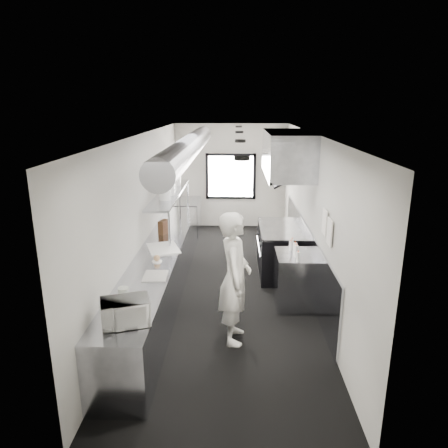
# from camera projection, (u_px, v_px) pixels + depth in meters

# --- Properties ---
(floor) EXTENTS (3.00, 8.00, 0.01)m
(floor) POSITION_uv_depth(u_px,v_px,m) (228.00, 286.00, 7.82)
(floor) COLOR black
(floor) RESTS_ON ground
(ceiling) EXTENTS (3.00, 8.00, 0.01)m
(ceiling) POSITION_uv_depth(u_px,v_px,m) (228.00, 134.00, 7.04)
(ceiling) COLOR silver
(ceiling) RESTS_ON wall_back
(wall_back) EXTENTS (3.00, 0.02, 2.80)m
(wall_back) POSITION_uv_depth(u_px,v_px,m) (231.00, 176.00, 11.27)
(wall_back) COLOR beige
(wall_back) RESTS_ON floor
(wall_front) EXTENTS (3.00, 0.02, 2.80)m
(wall_front) POSITION_uv_depth(u_px,v_px,m) (218.00, 331.00, 3.59)
(wall_front) COLOR beige
(wall_front) RESTS_ON floor
(wall_left) EXTENTS (0.02, 8.00, 2.80)m
(wall_left) POSITION_uv_depth(u_px,v_px,m) (145.00, 213.00, 7.47)
(wall_left) COLOR beige
(wall_left) RESTS_ON floor
(wall_right) EXTENTS (0.02, 8.00, 2.80)m
(wall_right) POSITION_uv_depth(u_px,v_px,m) (312.00, 214.00, 7.39)
(wall_right) COLOR beige
(wall_right) RESTS_ON floor
(wall_cladding) EXTENTS (0.03, 5.50, 1.10)m
(wall_cladding) POSITION_uv_depth(u_px,v_px,m) (305.00, 253.00, 7.91)
(wall_cladding) COLOR #8F929C
(wall_cladding) RESTS_ON wall_right
(hvac_duct) EXTENTS (0.40, 6.40, 0.40)m
(hvac_duct) POSITION_uv_depth(u_px,v_px,m) (190.00, 147.00, 7.51)
(hvac_duct) COLOR gray
(hvac_duct) RESTS_ON ceiling
(service_window) EXTENTS (1.36, 0.05, 1.25)m
(service_window) POSITION_uv_depth(u_px,v_px,m) (231.00, 176.00, 11.23)
(service_window) COLOR white
(service_window) RESTS_ON wall_back
(exhaust_hood) EXTENTS (0.81, 2.20, 0.88)m
(exhaust_hood) POSITION_uv_depth(u_px,v_px,m) (287.00, 154.00, 7.79)
(exhaust_hood) COLOR #8F929C
(exhaust_hood) RESTS_ON ceiling
(prep_counter) EXTENTS (0.70, 6.00, 0.90)m
(prep_counter) POSITION_uv_depth(u_px,v_px,m) (161.00, 273.00, 7.24)
(prep_counter) COLOR #8F929C
(prep_counter) RESTS_ON floor
(pass_shelf) EXTENTS (0.45, 3.00, 0.68)m
(pass_shelf) POSITION_uv_depth(u_px,v_px,m) (170.00, 194.00, 8.38)
(pass_shelf) COLOR #8F929C
(pass_shelf) RESTS_ON prep_counter
(range) EXTENTS (0.88, 1.60, 0.94)m
(range) POSITION_uv_depth(u_px,v_px,m) (280.00, 250.00, 8.33)
(range) COLOR black
(range) RESTS_ON floor
(bottle_station) EXTENTS (0.65, 0.80, 0.90)m
(bottle_station) POSITION_uv_depth(u_px,v_px,m) (295.00, 279.00, 6.99)
(bottle_station) COLOR #8F929C
(bottle_station) RESTS_ON floor
(far_work_table) EXTENTS (0.70, 1.20, 0.90)m
(far_work_table) POSITION_uv_depth(u_px,v_px,m) (186.00, 217.00, 10.80)
(far_work_table) COLOR #8F929C
(far_work_table) RESTS_ON floor
(notice_sheet_a) EXTENTS (0.02, 0.28, 0.38)m
(notice_sheet_a) POSITION_uv_depth(u_px,v_px,m) (325.00, 222.00, 6.18)
(notice_sheet_a) COLOR white
(notice_sheet_a) RESTS_ON wall_right
(notice_sheet_b) EXTENTS (0.02, 0.28, 0.38)m
(notice_sheet_b) POSITION_uv_depth(u_px,v_px,m) (330.00, 232.00, 5.86)
(notice_sheet_b) COLOR white
(notice_sheet_b) RESTS_ON wall_right
(line_cook) EXTENTS (0.47, 0.70, 1.91)m
(line_cook) POSITION_uv_depth(u_px,v_px,m) (235.00, 278.00, 5.79)
(line_cook) COLOR silver
(line_cook) RESTS_ON floor
(microwave) EXTENTS (0.58, 0.51, 0.29)m
(microwave) POSITION_uv_depth(u_px,v_px,m) (125.00, 312.00, 4.66)
(microwave) COLOR white
(microwave) RESTS_ON prep_counter
(deli_tub_a) EXTENTS (0.17, 0.17, 0.11)m
(deli_tub_a) POSITION_uv_depth(u_px,v_px,m) (117.00, 303.00, 5.08)
(deli_tub_a) COLOR beige
(deli_tub_a) RESTS_ON prep_counter
(deli_tub_b) EXTENTS (0.19, 0.19, 0.10)m
(deli_tub_b) POSITION_uv_depth(u_px,v_px,m) (123.00, 291.00, 5.39)
(deli_tub_b) COLOR beige
(deli_tub_b) RESTS_ON prep_counter
(newspaper) EXTENTS (0.36, 0.43, 0.01)m
(newspaper) POSITION_uv_depth(u_px,v_px,m) (155.00, 276.00, 5.99)
(newspaper) COLOR beige
(newspaper) RESTS_ON prep_counter
(small_plate) EXTENTS (0.17, 0.17, 0.01)m
(small_plate) POSITION_uv_depth(u_px,v_px,m) (157.00, 261.00, 6.53)
(small_plate) COLOR white
(small_plate) RESTS_ON prep_counter
(pastry) EXTENTS (0.10, 0.10, 0.10)m
(pastry) POSITION_uv_depth(u_px,v_px,m) (157.00, 258.00, 6.52)
(pastry) COLOR tan
(pastry) RESTS_ON small_plate
(cutting_board) EXTENTS (0.68, 0.78, 0.02)m
(cutting_board) POSITION_uv_depth(u_px,v_px,m) (163.00, 248.00, 7.11)
(cutting_board) COLOR silver
(cutting_board) RESTS_ON prep_counter
(knife_block) EXTENTS (0.19, 0.27, 0.27)m
(knife_block) POSITION_uv_depth(u_px,v_px,m) (164.00, 227.00, 7.92)
(knife_block) COLOR #4C2B1A
(knife_block) RESTS_ON prep_counter
(plate_stack_a) EXTENTS (0.22, 0.22, 0.25)m
(plate_stack_a) POSITION_uv_depth(u_px,v_px,m) (165.00, 193.00, 7.71)
(plate_stack_a) COLOR white
(plate_stack_a) RESTS_ON pass_shelf
(plate_stack_b) EXTENTS (0.24, 0.24, 0.31)m
(plate_stack_b) POSITION_uv_depth(u_px,v_px,m) (169.00, 187.00, 8.14)
(plate_stack_b) COLOR white
(plate_stack_b) RESTS_ON pass_shelf
(plate_stack_c) EXTENTS (0.30, 0.30, 0.32)m
(plate_stack_c) POSITION_uv_depth(u_px,v_px,m) (172.00, 183.00, 8.55)
(plate_stack_c) COLOR white
(plate_stack_c) RESTS_ON pass_shelf
(plate_stack_d) EXTENTS (0.33, 0.33, 0.40)m
(plate_stack_d) POSITION_uv_depth(u_px,v_px,m) (175.00, 176.00, 9.11)
(plate_stack_d) COLOR white
(plate_stack_d) RESTS_ON pass_shelf
(squeeze_bottle_a) EXTENTS (0.06, 0.06, 0.16)m
(squeeze_bottle_a) POSITION_uv_depth(u_px,v_px,m) (298.00, 257.00, 6.52)
(squeeze_bottle_a) COLOR silver
(squeeze_bottle_a) RESTS_ON bottle_station
(squeeze_bottle_b) EXTENTS (0.08, 0.08, 0.20)m
(squeeze_bottle_b) POSITION_uv_depth(u_px,v_px,m) (296.00, 251.00, 6.72)
(squeeze_bottle_b) COLOR silver
(squeeze_bottle_b) RESTS_ON bottle_station
(squeeze_bottle_c) EXTENTS (0.07, 0.07, 0.20)m
(squeeze_bottle_c) POSITION_uv_depth(u_px,v_px,m) (295.00, 249.00, 6.82)
(squeeze_bottle_c) COLOR silver
(squeeze_bottle_c) RESTS_ON bottle_station
(squeeze_bottle_d) EXTENTS (0.06, 0.06, 0.16)m
(squeeze_bottle_d) POSITION_uv_depth(u_px,v_px,m) (291.00, 246.00, 7.03)
(squeeze_bottle_d) COLOR silver
(squeeze_bottle_d) RESTS_ON bottle_station
(squeeze_bottle_e) EXTENTS (0.06, 0.06, 0.16)m
(squeeze_bottle_e) POSITION_uv_depth(u_px,v_px,m) (292.00, 243.00, 7.15)
(squeeze_bottle_e) COLOR silver
(squeeze_bottle_e) RESTS_ON bottle_station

